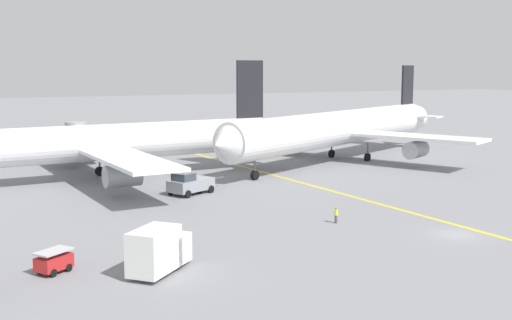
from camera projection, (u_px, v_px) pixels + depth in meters
name	position (u px, v px, depth m)	size (l,w,h in m)	color
ground_plane	(457.00, 235.00, 58.37)	(600.00, 600.00, 0.00)	gray
taxiway_stripe	(403.00, 211.00, 68.12)	(0.50, 120.00, 0.01)	yellow
airliner_at_gate_left	(83.00, 144.00, 84.89)	(61.19, 46.48, 16.13)	white
airliner_being_pushed	(340.00, 129.00, 103.08)	(55.25, 43.21, 15.46)	white
pushback_tug	(190.00, 184.00, 76.82)	(8.52, 5.20, 3.01)	gray
gse_baggage_cart_near_cluster	(54.00, 261.00, 47.37)	(3.14, 2.85, 1.71)	red
gse_catering_truck_tall	(159.00, 250.00, 47.23)	(5.90, 5.74, 3.50)	silver
ground_crew_ramp_agent_by_cones	(336.00, 215.00, 62.53)	(0.41, 0.43, 1.55)	#4C4C51
jet_bridge	(83.00, 135.00, 106.84)	(3.87, 16.87, 5.71)	#B7B7BC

